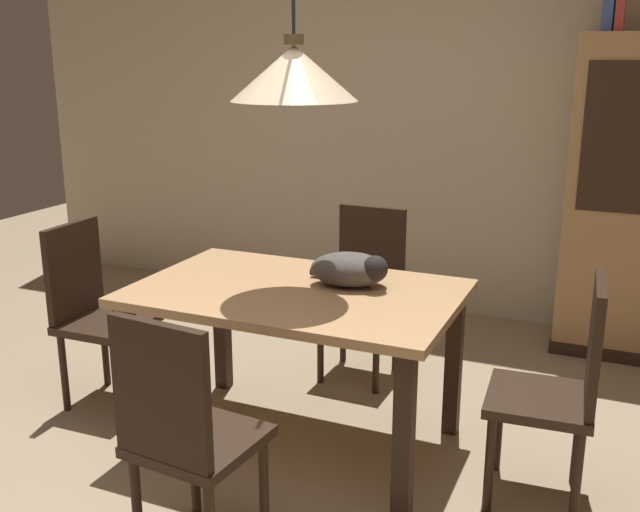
{
  "coord_description": "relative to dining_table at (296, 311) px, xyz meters",
  "views": [
    {
      "loc": [
        1.26,
        -2.19,
        1.73
      ],
      "look_at": [
        -0.02,
        0.74,
        0.85
      ],
      "focal_mm": 41.1,
      "sensor_mm": 36.0,
      "label": 1
    }
  ],
  "objects": [
    {
      "name": "ground",
      "position": [
        0.04,
        -0.54,
        -0.65
      ],
      "size": [
        10.0,
        10.0,
        0.0
      ],
      "primitive_type": "plane",
      "color": "#998466"
    },
    {
      "name": "back_wall",
      "position": [
        0.04,
        2.11,
        0.8
      ],
      "size": [
        6.4,
        0.1,
        2.9
      ],
      "primitive_type": "cube",
      "color": "beige",
      "rests_on": "ground"
    },
    {
      "name": "dining_table",
      "position": [
        0.0,
        0.0,
        0.0
      ],
      "size": [
        1.4,
        0.9,
        0.75
      ],
      "color": "tan",
      "rests_on": "ground"
    },
    {
      "name": "chair_right_side",
      "position": [
        1.13,
        0.01,
        -0.14
      ],
      "size": [
        0.43,
        0.43,
        0.93
      ],
      "color": "black",
      "rests_on": "ground"
    },
    {
      "name": "chair_left_side",
      "position": [
        -1.13,
        -0.0,
        -0.14
      ],
      "size": [
        0.41,
        0.41,
        0.93
      ],
      "color": "black",
      "rests_on": "ground"
    },
    {
      "name": "chair_near_front",
      "position": [
        -0.01,
        -0.88,
        -0.14
      ],
      "size": [
        0.44,
        0.44,
        0.93
      ],
      "color": "black",
      "rests_on": "ground"
    },
    {
      "name": "chair_far_back",
      "position": [
        0.0,
        0.88,
        -0.14
      ],
      "size": [
        0.41,
        0.41,
        0.93
      ],
      "color": "black",
      "rests_on": "ground"
    },
    {
      "name": "cat_sleeping",
      "position": [
        0.21,
        0.13,
        0.18
      ],
      "size": [
        0.4,
        0.29,
        0.16
      ],
      "color": "#4C4742",
      "rests_on": "dining_table"
    },
    {
      "name": "pendant_lamp",
      "position": [
        -0.0,
        0.0,
        1.01
      ],
      "size": [
        0.52,
        0.52,
        1.3
      ],
      "color": "beige"
    },
    {
      "name": "book_blue_wide",
      "position": [
        1.07,
        1.78,
        1.32
      ],
      "size": [
        0.06,
        0.24,
        0.24
      ],
      "primitive_type": "cube",
      "color": "#384C93",
      "rests_on": "hutch_bookcase"
    },
    {
      "name": "book_red_tall",
      "position": [
        1.13,
        1.78,
        1.34
      ],
      "size": [
        0.04,
        0.22,
        0.28
      ],
      "primitive_type": "cube",
      "color": "#B73833",
      "rests_on": "hutch_bookcase"
    }
  ]
}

